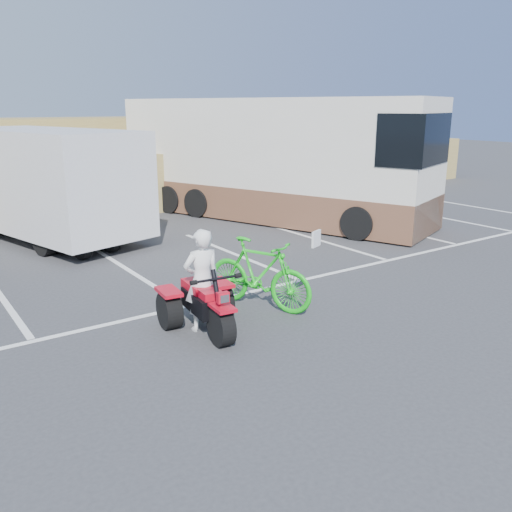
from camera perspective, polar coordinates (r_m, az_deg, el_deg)
ground at (r=8.18m, az=0.64°, el=-10.25°), size 100.00×100.00×0.00m
parking_stripes at (r=11.85m, az=-7.37°, el=-2.08°), size 28.00×5.16×0.01m
grass_embankment at (r=22.01m, az=-23.67°, el=8.63°), size 40.00×8.50×3.10m
red_trike_atv at (r=8.94m, az=-5.18°, el=-7.99°), size 1.40×1.76×1.07m
rider at (r=8.77m, az=-5.71°, el=-2.56°), size 0.66×0.47×1.69m
green_dirt_bike at (r=9.76m, az=0.32°, el=-1.87°), size 1.40×2.20×1.28m
cargo_trailer at (r=15.92m, az=-21.28°, el=7.41°), size 4.10×6.80×2.97m
rv_motorhome at (r=17.73m, az=1.62°, el=9.23°), size 6.19×10.68×3.75m
quad_atv_green at (r=14.30m, az=-17.46°, el=0.36°), size 1.45×1.68×0.92m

